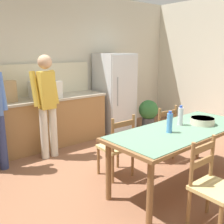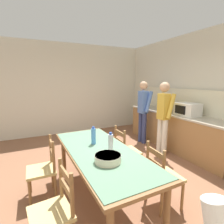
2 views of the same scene
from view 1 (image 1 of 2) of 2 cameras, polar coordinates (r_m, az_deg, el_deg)
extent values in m
plane|color=brown|center=(3.68, 6.75, -15.54)|extent=(8.32, 8.32, 0.00)
cube|color=beige|center=(5.42, -13.60, 9.59)|extent=(6.52, 0.12, 2.90)
cube|color=#9E7042|center=(4.93, -17.95, -2.96)|extent=(3.03, 0.62, 0.88)
cube|color=#B2A893|center=(4.83, -18.35, 2.30)|extent=(3.07, 0.66, 0.04)
cube|color=beige|center=(5.07, -19.88, 6.35)|extent=(3.03, 0.03, 0.60)
cube|color=silver|center=(5.81, 0.52, 4.25)|extent=(0.73, 0.68, 1.70)
cube|color=silver|center=(5.55, 2.84, 3.80)|extent=(0.70, 0.02, 1.64)
cylinder|color=#A5AAB2|center=(5.37, 1.28, 4.42)|extent=(0.02, 0.02, 0.60)
cube|color=white|center=(4.93, -14.28, 4.78)|extent=(0.50, 0.38, 0.30)
cube|color=black|center=(4.73, -13.82, 4.47)|extent=(0.30, 0.01, 0.19)
cube|color=tan|center=(4.68, -21.66, 4.18)|extent=(0.24, 0.16, 0.36)
cylinder|color=brown|center=(2.78, 8.28, -17.17)|extent=(0.07, 0.07, 0.74)
cylinder|color=brown|center=(3.19, -0.77, -12.77)|extent=(0.07, 0.07, 0.74)
cylinder|color=brown|center=(4.58, 18.24, -5.19)|extent=(0.07, 0.07, 0.74)
cube|color=brown|center=(3.52, 14.95, -3.89)|extent=(2.15, 0.91, 0.04)
cube|color=#567A60|center=(3.51, 14.97, -3.52)|extent=(2.07, 0.87, 0.01)
cylinder|color=#4C8ED6|center=(3.27, 12.43, -2.37)|extent=(0.07, 0.07, 0.24)
cylinder|color=#2D51B2|center=(3.23, 12.55, -0.06)|extent=(0.04, 0.04, 0.03)
cylinder|color=silver|center=(3.62, 14.67, -0.95)|extent=(0.07, 0.07, 0.24)
cylinder|color=#2D51B2|center=(3.59, 14.80, 1.14)|extent=(0.04, 0.04, 0.03)
cylinder|color=beige|center=(3.77, 19.06, -1.87)|extent=(0.32, 0.32, 0.09)
cylinder|color=beige|center=(3.76, 19.10, -1.35)|extent=(0.31, 0.31, 0.02)
cylinder|color=olive|center=(4.72, 10.18, -6.27)|extent=(0.04, 0.04, 0.41)
cylinder|color=olive|center=(4.48, 6.89, -7.22)|extent=(0.04, 0.04, 0.41)
cylinder|color=olive|center=(4.50, 13.26, -7.40)|extent=(0.04, 0.04, 0.41)
cylinder|color=olive|center=(4.25, 9.97, -8.49)|extent=(0.04, 0.04, 0.41)
cube|color=tan|center=(4.41, 10.20, -4.59)|extent=(0.45, 0.43, 0.04)
cylinder|color=olive|center=(4.36, 13.59, -1.55)|extent=(0.04, 0.04, 0.46)
cylinder|color=olive|center=(4.10, 10.23, -2.32)|extent=(0.04, 0.04, 0.46)
cube|color=olive|center=(4.20, 12.05, -0.23)|extent=(0.36, 0.05, 0.07)
cube|color=olive|center=(4.23, 11.95, -2.22)|extent=(0.36, 0.05, 0.07)
cylinder|color=olive|center=(4.07, 1.26, -9.33)|extent=(0.04, 0.04, 0.41)
cylinder|color=olive|center=(3.87, -2.97, -10.57)|extent=(0.04, 0.04, 0.41)
cylinder|color=olive|center=(3.83, 4.50, -10.86)|extent=(0.04, 0.04, 0.41)
cylinder|color=olive|center=(3.62, 0.16, -12.32)|extent=(0.04, 0.04, 0.41)
cube|color=tan|center=(3.76, 0.75, -7.61)|extent=(0.43, 0.41, 0.04)
cylinder|color=olive|center=(3.66, 4.64, -4.07)|extent=(0.04, 0.04, 0.46)
cylinder|color=olive|center=(3.44, 0.16, -5.18)|extent=(0.04, 0.04, 0.46)
cube|color=olive|center=(3.51, 2.49, -2.61)|extent=(0.36, 0.03, 0.07)
cube|color=olive|center=(3.56, 2.47, -4.96)|extent=(0.36, 0.03, 0.07)
cylinder|color=olive|center=(2.95, 16.35, -19.35)|extent=(0.04, 0.04, 0.41)
cylinder|color=olive|center=(3.22, 20.22, -16.72)|extent=(0.04, 0.04, 0.41)
cube|color=tan|center=(2.90, 21.62, -15.27)|extent=(0.42, 0.40, 0.04)
cylinder|color=olive|center=(2.73, 17.01, -10.90)|extent=(0.04, 0.04, 0.46)
cylinder|color=olive|center=(3.02, 20.95, -8.86)|extent=(0.04, 0.04, 0.46)
cube|color=olive|center=(2.82, 19.29, -7.43)|extent=(0.36, 0.03, 0.07)
cube|color=olive|center=(2.88, 19.05, -10.26)|extent=(0.36, 0.03, 0.07)
cylinder|color=navy|center=(4.28, -22.80, -6.09)|extent=(0.13, 0.13, 0.85)
cylinder|color=#5175BC|center=(4.19, -22.91, 4.14)|extent=(0.10, 0.23, 0.57)
cylinder|color=silver|center=(4.48, -14.54, -4.65)|extent=(0.13, 0.13, 0.84)
cylinder|color=silver|center=(4.54, -12.62, -4.27)|extent=(0.13, 0.13, 0.84)
cube|color=gold|center=(4.35, -14.09, 4.63)|extent=(0.24, 0.19, 0.60)
sphere|color=tan|center=(4.30, -14.44, 10.52)|extent=(0.23, 0.23, 0.23)
cylinder|color=gold|center=(4.34, -16.49, 4.82)|extent=(0.10, 0.23, 0.57)
cylinder|color=gold|center=(4.47, -12.56, 5.29)|extent=(0.10, 0.23, 0.57)
cylinder|color=#4C4C51|center=(6.08, 7.84, -2.42)|extent=(0.28, 0.28, 0.26)
sphere|color=#337038|center=(6.01, 7.94, 0.49)|extent=(0.44, 0.44, 0.44)
camera|label=2|loc=(5.01, 39.06, 10.22)|focal=28.00mm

